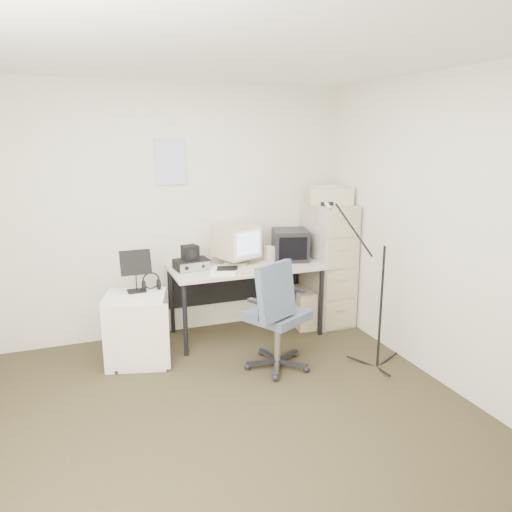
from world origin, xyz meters
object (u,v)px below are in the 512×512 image
object	(u,v)px
office_chair	(278,314)
side_cart	(137,329)
filing_cabinet	(328,264)
desk	(246,300)

from	to	relation	value
office_chair	side_cart	bearing A→B (deg)	127.58
filing_cabinet	office_chair	bearing A→B (deg)	-138.34
filing_cabinet	side_cart	xyz separation A→B (m)	(-2.09, -0.32, -0.33)
desk	side_cart	xyz separation A→B (m)	(-1.14, -0.29, -0.04)
desk	side_cart	world-z (taller)	desk
filing_cabinet	desk	bearing A→B (deg)	-178.19
desk	side_cart	size ratio (longest dim) A/B	2.32
office_chair	side_cart	distance (m)	1.27
side_cart	desk	bearing A→B (deg)	29.11
side_cart	office_chair	bearing A→B (deg)	-9.77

